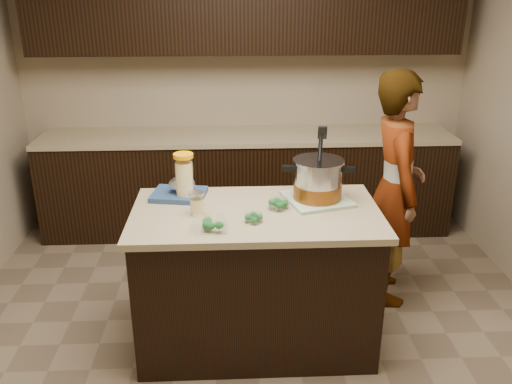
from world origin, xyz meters
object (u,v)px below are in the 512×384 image
person (395,189)px  stock_pot (318,182)px  island (256,278)px  lemonade_pitcher (184,179)px

person → stock_pot: bearing=123.8°
island → person: bearing=27.7°
lemonade_pitcher → stock_pot: bearing=-4.1°
stock_pot → person: size_ratio=0.27×
island → stock_pot: size_ratio=3.32×
island → stock_pot: 0.70m
lemonade_pitcher → island: bearing=-25.2°
stock_pot → lemonade_pitcher: stock_pot is taller
stock_pot → person: 0.73m
island → stock_pot: stock_pot is taller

